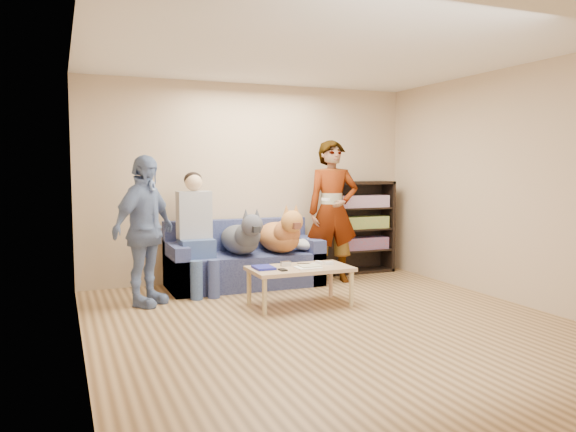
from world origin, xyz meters
name	(u,v)px	position (x,y,z in m)	size (l,w,h in m)	color
ground	(336,326)	(0.00, 0.00, 0.00)	(5.00, 5.00, 0.00)	brown
ceiling	(338,46)	(0.00, 0.00, 2.60)	(5.00, 5.00, 0.00)	white
wall_back	(251,182)	(0.00, 2.50, 1.30)	(4.50, 4.50, 0.00)	tan
wall_front	(559,206)	(0.00, -2.50, 1.30)	(4.50, 4.50, 0.00)	tan
wall_left	(79,193)	(-2.25, 0.00, 1.30)	(5.00, 5.00, 0.00)	tan
wall_right	(523,186)	(2.25, 0.00, 1.30)	(5.00, 5.00, 0.00)	tan
blanket	(308,244)	(0.58, 1.92, 0.50)	(0.44, 0.37, 0.15)	#AFAFB4
person_standing_right	(333,211)	(0.91, 1.87, 0.92)	(0.67, 0.44, 1.85)	gray
person_standing_left	(144,231)	(-1.55, 1.51, 0.82)	(0.96, 0.40, 1.63)	#748DBA
held_controller	(326,199)	(0.71, 1.67, 1.10)	(0.04, 0.13, 0.03)	white
notebook_blue	(264,268)	(-0.39, 0.92, 0.43)	(0.20, 0.26, 0.03)	navy
papers	(308,268)	(0.06, 0.77, 0.43)	(0.26, 0.20, 0.01)	white
magazine	(310,266)	(0.09, 0.79, 0.44)	(0.22, 0.17, 0.01)	#BFB899
camera_silver	(286,264)	(-0.11, 0.99, 0.45)	(0.11, 0.06, 0.05)	#ADADB1
controller_a	(319,263)	(0.29, 0.97, 0.43)	(0.04, 0.13, 0.03)	white
controller_b	(329,263)	(0.37, 0.89, 0.43)	(0.09, 0.06, 0.03)	white
headphone_cup_a	(317,265)	(0.21, 0.85, 0.43)	(0.07, 0.07, 0.02)	white
headphone_cup_b	(314,264)	(0.21, 0.93, 0.43)	(0.07, 0.07, 0.02)	white
pen_orange	(304,269)	(-0.01, 0.71, 0.42)	(0.01, 0.01, 0.14)	#D3541D
pen_black	(303,263)	(0.13, 1.05, 0.42)	(0.01, 0.01, 0.14)	black
wallet	(283,270)	(-0.24, 0.75, 0.43)	(0.07, 0.12, 0.01)	black
sofa	(243,263)	(-0.25, 2.10, 0.28)	(1.90, 0.85, 0.82)	#515B93
person_seated	(196,228)	(-0.88, 1.97, 0.77)	(0.40, 0.73, 1.47)	#3C5C85
dog_gray	(242,237)	(-0.33, 1.90, 0.64)	(0.42, 1.25, 0.60)	#50515A
dog_tan	(281,235)	(0.18, 1.87, 0.65)	(0.44, 1.18, 0.64)	#C76D3D
coffee_table	(300,271)	(0.01, 0.87, 0.37)	(1.10, 0.60, 0.42)	tan
bookshelf	(358,225)	(1.55, 2.33, 0.68)	(1.00, 0.34, 1.30)	black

